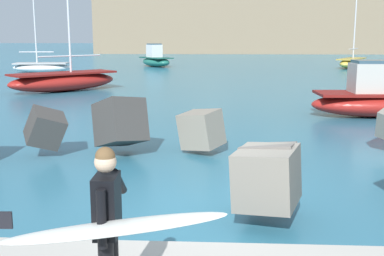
% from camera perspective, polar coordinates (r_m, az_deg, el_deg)
% --- Properties ---
extents(ground_plane, '(400.00, 400.00, 0.00)m').
position_cam_1_polar(ground_plane, '(8.57, 3.79, -9.90)').
color(ground_plane, '#2D6B84').
extents(breakwater_jetty, '(31.65, 6.83, 2.20)m').
position_cam_1_polar(breakwater_jetty, '(10.26, 4.21, -0.84)').
color(breakwater_jetty, '#4C4944').
rests_on(breakwater_jetty, ground).
extents(surfer_with_board, '(2.10, 1.17, 1.78)m').
position_cam_1_polar(surfer_with_board, '(4.69, -9.82, -11.34)').
color(surfer_with_board, black).
rests_on(surfer_with_board, walkway_path).
extents(boat_near_centre, '(5.92, 5.89, 5.87)m').
position_cam_1_polar(boat_near_centre, '(27.90, -14.94, 5.41)').
color(boat_near_centre, maroon).
rests_on(boat_near_centre, ground).
extents(boat_mid_left, '(4.34, 6.06, 7.66)m').
position_cam_1_polar(boat_mid_left, '(49.27, 18.38, 7.38)').
color(boat_mid_left, '#EAC64C').
rests_on(boat_mid_left, ground).
extents(boat_mid_centre, '(5.42, 2.12, 2.15)m').
position_cam_1_polar(boat_mid_centre, '(19.67, 21.38, 3.21)').
color(boat_mid_centre, maroon).
rests_on(boat_mid_centre, ground).
extents(boat_far_left, '(4.18, 4.90, 2.30)m').
position_cam_1_polar(boat_far_left, '(48.97, -4.33, 8.09)').
color(boat_far_left, '#1E6656').
rests_on(boat_far_left, ground).
extents(boat_far_centre, '(4.93, 2.54, 6.19)m').
position_cam_1_polar(boat_far_centre, '(42.61, -17.38, 6.91)').
color(boat_far_centre, white).
rests_on(boat_far_centre, ground).
extents(headland_bluff, '(88.04, 36.79, 15.03)m').
position_cam_1_polar(headland_bluff, '(103.19, 15.62, 12.95)').
color(headland_bluff, '#847056').
rests_on(headland_bluff, ground).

